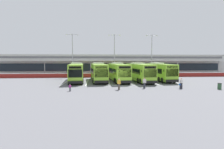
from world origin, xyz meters
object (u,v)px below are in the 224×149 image
pedestrian_with_handbag (181,83)px  lamp_post_east (152,53)px  lamp_post_centre (114,53)px  pedestrian_in_dark_coat (119,84)px  lamp_post_west (72,52)px  coach_bus_centre (118,72)px  coach_bus_rightmost (158,72)px  litter_bin (220,86)px  coach_bus_right_centre (139,73)px  coach_bus_left_centre (98,72)px  pedestrian_child (70,87)px  pedestrian_near_bin (144,83)px  coach_bus_leftmost (77,73)px

pedestrian_with_handbag → lamp_post_east: lamp_post_east is taller
lamp_post_centre → pedestrian_in_dark_coat: bearing=-93.5°
lamp_post_west → lamp_post_centre: (10.76, -0.14, 0.00)m
coach_bus_centre → lamp_post_east: 15.13m
coach_bus_rightmost → litter_bin: size_ratio=13.24×
coach_bus_right_centre → pedestrian_in_dark_coat: 11.53m
coach_bus_rightmost → coach_bus_left_centre: bearing=-177.3°
coach_bus_right_centre → lamp_post_centre: lamp_post_centre is taller
lamp_post_west → lamp_post_east: size_ratio=1.00×
coach_bus_left_centre → lamp_post_centre: size_ratio=1.12×
pedestrian_with_handbag → litter_bin: pedestrian_with_handbag is taller
pedestrian_child → lamp_post_east: bearing=50.4°
pedestrian_with_handbag → pedestrian_near_bin: same height
lamp_post_west → lamp_post_centre: same height
lamp_post_centre → coach_bus_left_centre: bearing=-112.7°
coach_bus_centre → lamp_post_centre: 11.24m
lamp_post_west → litter_bin: size_ratio=11.83×
coach_bus_right_centre → lamp_post_west: 19.02m
pedestrian_in_dark_coat → lamp_post_west: (-9.47, 21.21, 5.42)m
pedestrian_with_handbag → lamp_post_west: (-18.88, 20.89, 5.43)m
pedestrian_with_handbag → pedestrian_in_dark_coat: size_ratio=1.00×
pedestrian_in_dark_coat → lamp_post_west: bearing=114.1°
lamp_post_centre → pedestrian_near_bin: bearing=-82.2°
coach_bus_centre → pedestrian_in_dark_coat: size_ratio=7.60×
coach_bus_centre → lamp_post_east: (10.12, 10.30, 4.50)m
lamp_post_east → litter_bin: size_ratio=11.83×
coach_bus_centre → lamp_post_centre: (0.21, 10.30, 4.50)m
coach_bus_right_centre → litter_bin: bearing=-49.5°
coach_bus_rightmost → coach_bus_right_centre: bearing=-161.4°
lamp_post_east → litter_bin: (3.51, -21.88, -5.82)m
coach_bus_centre → coach_bus_right_centre: bearing=-8.0°
coach_bus_right_centre → pedestrian_in_dark_coat: bearing=-117.7°
pedestrian_in_dark_coat → pedestrian_with_handbag: bearing=2.0°
coach_bus_leftmost → litter_bin: 24.98m
coach_bus_left_centre → coach_bus_leftmost: bearing=-178.2°
coach_bus_right_centre → coach_bus_left_centre: bearing=173.7°
coach_bus_right_centre → lamp_post_east: size_ratio=1.12×
coach_bus_rightmost → lamp_post_east: bearing=81.8°
coach_bus_centre → litter_bin: size_ratio=13.24×
lamp_post_centre → litter_bin: size_ratio=11.83×
coach_bus_left_centre → coach_bus_rightmost: bearing=2.7°
coach_bus_centre → pedestrian_in_dark_coat: coach_bus_centre is taller
coach_bus_leftmost → lamp_post_east: (18.49, 10.13, 4.50)m
lamp_post_east → coach_bus_right_centre: bearing=-118.2°
coach_bus_centre → pedestrian_with_handbag: size_ratio=7.60×
coach_bus_leftmost → coach_bus_right_centre: (12.64, -0.77, 0.00)m
pedestrian_child → coach_bus_right_centre: bearing=41.9°
coach_bus_centre → pedestrian_with_handbag: (8.33, -10.45, -0.93)m
coach_bus_left_centre → litter_bin: 21.28m
pedestrian_with_handbag → coach_bus_centre: bearing=128.6°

